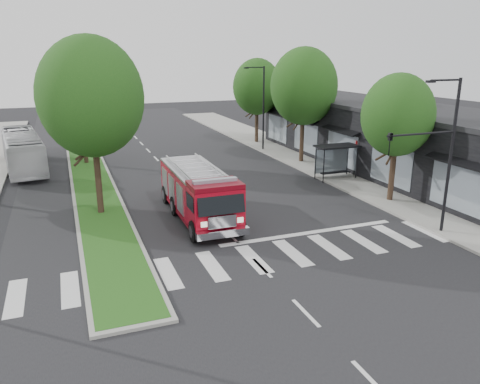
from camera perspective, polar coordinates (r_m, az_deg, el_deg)
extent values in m
plane|color=black|center=(24.36, -1.05, -5.43)|extent=(140.00, 140.00, 0.00)
cube|color=gray|center=(38.27, 11.58, 2.52)|extent=(5.00, 80.00, 0.15)
cube|color=gray|center=(40.32, -18.02, 2.74)|extent=(3.00, 50.00, 0.14)
cube|color=#1B4F16|center=(40.31, -18.03, 2.85)|extent=(2.60, 49.50, 0.02)
cube|color=black|center=(40.35, 17.23, 6.35)|extent=(8.00, 30.00, 5.00)
cylinder|color=black|center=(34.46, 10.17, 3.07)|extent=(0.08, 0.08, 2.50)
cylinder|color=black|center=(35.95, 14.02, 3.40)|extent=(0.08, 0.08, 2.50)
cylinder|color=black|center=(35.46, 9.18, 3.50)|extent=(0.08, 0.08, 2.50)
cylinder|color=black|center=(36.92, 12.97, 3.80)|extent=(0.08, 0.08, 2.50)
cube|color=black|center=(35.41, 11.74, 5.50)|extent=(3.20, 1.60, 0.12)
cube|color=#8C99A5|center=(36.24, 11.04, 3.77)|extent=(2.80, 0.04, 1.80)
cube|color=black|center=(35.84, 11.55, 2.36)|extent=(2.40, 0.40, 0.08)
cylinder|color=black|center=(30.98, 18.05, 2.19)|extent=(0.36, 0.36, 3.74)
ellipsoid|color=#113B10|center=(30.33, 18.66, 8.89)|extent=(4.40, 4.40, 5.06)
cylinder|color=black|center=(40.71, 7.55, 6.60)|extent=(0.36, 0.36, 4.40)
ellipsoid|color=#113B10|center=(40.21, 7.79, 12.65)|extent=(5.60, 5.60, 6.44)
cylinder|color=black|center=(49.66, 2.04, 8.25)|extent=(0.36, 0.36, 3.96)
ellipsoid|color=#113B10|center=(49.25, 2.09, 12.71)|extent=(5.00, 5.00, 5.75)
cylinder|color=black|center=(28.15, -16.92, 1.82)|extent=(0.36, 0.36, 4.62)
ellipsoid|color=#113B10|center=(27.41, -17.72, 10.99)|extent=(5.80, 5.80, 6.67)
cylinder|color=black|center=(41.87, -18.45, 6.17)|extent=(0.36, 0.36, 4.40)
ellipsoid|color=#113B10|center=(41.38, -19.00, 12.03)|extent=(5.60, 5.60, 6.44)
cylinder|color=black|center=(25.89, 24.25, 3.68)|extent=(0.16, 0.16, 8.00)
cylinder|color=black|center=(24.78, 23.81, 12.38)|extent=(1.80, 0.10, 0.10)
cube|color=black|center=(24.16, 22.23, 12.36)|extent=(0.45, 0.20, 0.12)
cylinder|color=black|center=(24.28, 21.26, 6.63)|extent=(4.00, 0.10, 0.10)
imported|color=black|center=(23.19, 17.82, 5.54)|extent=(0.18, 0.22, 1.10)
cylinder|color=black|center=(45.36, 2.88, 10.02)|extent=(0.16, 0.16, 8.00)
cylinder|color=black|center=(44.74, 1.86, 14.96)|extent=(1.80, 0.10, 0.10)
cube|color=black|center=(44.40, 0.75, 14.89)|extent=(0.45, 0.20, 0.12)
cube|color=#660510|center=(27.06, -5.06, -2.05)|extent=(2.65, 8.72, 0.26)
cube|color=#9D0818|center=(27.51, -5.58, 0.62)|extent=(2.63, 6.65, 2.07)
cube|color=#9D0818|center=(23.79, -3.03, -1.87)|extent=(2.60, 1.88, 2.18)
cube|color=#B2B2B7|center=(27.23, -5.64, 2.82)|extent=(2.63, 6.65, 0.12)
cylinder|color=#B2B2B7|center=(26.97, -7.57, 3.08)|extent=(0.14, 6.22, 0.10)
cylinder|color=#B2B2B7|center=(27.43, -3.77, 3.41)|extent=(0.14, 6.22, 0.10)
cube|color=silver|center=(23.06, -2.10, -5.07)|extent=(2.70, 0.38, 0.36)
cube|color=#8C99A5|center=(23.39, -3.09, 1.38)|extent=(2.28, 0.38, 0.19)
cylinder|color=black|center=(23.55, -5.54, -4.80)|extent=(0.37, 1.14, 1.14)
cylinder|color=black|center=(24.22, -0.08, -4.11)|extent=(0.37, 1.14, 1.14)
cylinder|color=black|center=(27.54, -7.91, -1.70)|extent=(0.37, 1.14, 1.14)
cylinder|color=black|center=(28.12, -3.17, -1.18)|extent=(0.37, 1.14, 1.14)
cylinder|color=black|center=(29.87, -8.98, -0.29)|extent=(0.37, 1.14, 1.14)
cylinder|color=black|center=(30.40, -4.58, 0.16)|extent=(0.37, 1.14, 1.14)
imported|color=silver|center=(41.93, -24.98, 4.59)|extent=(3.97, 11.38, 3.10)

